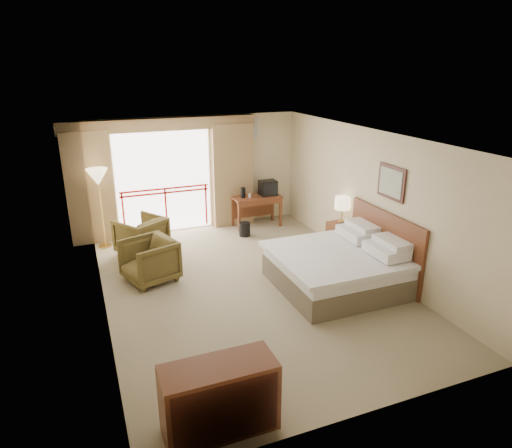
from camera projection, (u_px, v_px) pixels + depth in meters
name	position (u px, v px, depth m)	size (l,w,h in m)	color
floor	(249.00, 286.00, 8.32)	(7.00, 7.00, 0.00)	#8A7D5D
ceiling	(248.00, 137.00, 7.42)	(7.00, 7.00, 0.00)	white
wall_back	(197.00, 173.00, 10.94)	(5.00, 5.00, 0.00)	beige
wall_front	(367.00, 313.00, 4.81)	(5.00, 5.00, 0.00)	beige
wall_left	(97.00, 235.00, 7.00)	(7.00, 7.00, 0.00)	beige
wall_right	(370.00, 201.00, 8.75)	(7.00, 7.00, 0.00)	beige
balcony_door	(164.00, 182.00, 10.69)	(2.40, 2.40, 0.00)	white
balcony_railing	(165.00, 198.00, 10.80)	(2.09, 0.03, 1.02)	#B3180F
curtain_left	(90.00, 188.00, 9.98)	(1.00, 0.26, 2.50)	olive
curtain_right	(232.00, 175.00, 11.14)	(1.00, 0.26, 2.50)	olive
valance	(161.00, 124.00, 10.15)	(4.40, 0.22, 0.28)	olive
hvac_vent	(248.00, 128.00, 11.03)	(0.50, 0.04, 0.50)	silver
bed	(339.00, 267.00, 8.20)	(2.13, 2.06, 0.97)	brown
headboard	(384.00, 246.00, 8.44)	(0.06, 2.10, 1.30)	#582918
framed_art	(391.00, 183.00, 8.05)	(0.04, 0.72, 0.60)	black
nightstand	(341.00, 238.00, 9.67)	(0.46, 0.55, 0.66)	#582918
table_lamp	(342.00, 203.00, 9.46)	(0.32, 0.32, 0.56)	tan
phone	(344.00, 225.00, 9.40)	(0.16, 0.13, 0.07)	black
desk	(256.00, 202.00, 11.25)	(1.18, 0.57, 0.77)	#582918
tv	(268.00, 188.00, 11.18)	(0.41, 0.32, 0.37)	black
coffee_maker	(243.00, 193.00, 10.98)	(0.12, 0.12, 0.26)	black
cup	(250.00, 196.00, 11.02)	(0.07, 0.07, 0.10)	white
wastebasket	(245.00, 229.00, 10.69)	(0.26, 0.26, 0.32)	black
armchair_far	(143.00, 253.00, 9.75)	(0.86, 0.88, 0.80)	#473A19
armchair_near	(151.00, 280.00, 8.54)	(0.86, 0.89, 0.81)	#473A19
side_table	(136.00, 250.00, 8.89)	(0.52, 0.52, 0.57)	black
book	(135.00, 242.00, 8.83)	(0.16, 0.22, 0.02)	white
floor_lamp	(98.00, 180.00, 9.62)	(0.45, 0.45, 1.75)	tan
dresser	(220.00, 398.00, 4.93)	(1.25, 0.53, 0.83)	#582918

